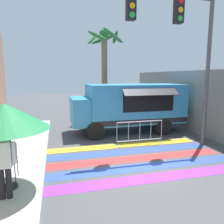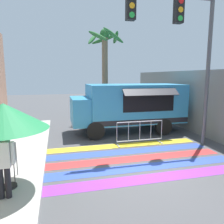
% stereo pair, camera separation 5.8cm
% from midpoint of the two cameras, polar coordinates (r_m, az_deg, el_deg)
% --- Properties ---
extents(ground_plane, '(60.00, 60.00, 0.00)m').
position_cam_midpoint_polar(ground_plane, '(7.09, 8.64, -14.45)').
color(ground_plane, '#4C4C4F').
extents(concrete_wall_right, '(0.20, 16.00, 3.14)m').
position_cam_midpoint_polar(concrete_wall_right, '(11.34, 22.95, 2.11)').
color(concrete_wall_right, gray).
rests_on(concrete_wall_right, ground_plane).
extents(crosswalk_painted, '(6.40, 3.60, 0.01)m').
position_cam_midpoint_polar(crosswalk_painted, '(7.84, 6.12, -12.00)').
color(crosswalk_painted, purple).
rests_on(crosswalk_painted, ground_plane).
extents(food_truck, '(5.61, 2.80, 2.44)m').
position_cam_midpoint_polar(food_truck, '(11.17, 3.97, 1.96)').
color(food_truck, '#338CBF').
rests_on(food_truck, ground_plane).
extents(traffic_signal_pole, '(4.34, 0.29, 6.21)m').
position_cam_midpoint_polar(traffic_signal_pole, '(9.12, 17.35, 18.93)').
color(traffic_signal_pole, '#515456').
rests_on(traffic_signal_pole, ground_plane).
extents(patio_umbrella, '(2.06, 2.06, 2.11)m').
position_cam_midpoint_polar(patio_umbrella, '(5.71, -26.17, -1.06)').
color(patio_umbrella, black).
rests_on(patio_umbrella, sidewalk_left).
extents(folding_chair, '(0.44, 0.44, 0.95)m').
position_cam_midpoint_polar(folding_chair, '(6.59, -25.46, -10.66)').
color(folding_chair, '#4C4C51').
rests_on(folding_chair, sidewalk_left).
extents(vendor_person, '(0.53, 0.20, 1.55)m').
position_cam_midpoint_polar(vendor_person, '(5.48, -26.41, -11.44)').
color(vendor_person, black).
rests_on(vendor_person, sidewalk_left).
extents(barricade_front, '(2.03, 0.44, 1.00)m').
position_cam_midpoint_polar(barricade_front, '(9.28, 7.44, -5.44)').
color(barricade_front, '#B7BABF').
rests_on(barricade_front, ground_plane).
extents(palm_tree, '(2.35, 2.38, 5.75)m').
position_cam_midpoint_polar(palm_tree, '(14.14, -1.76, 13.67)').
color(palm_tree, '#7A664C').
rests_on(palm_tree, ground_plane).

